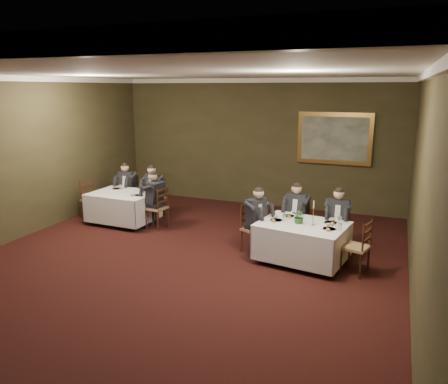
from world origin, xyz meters
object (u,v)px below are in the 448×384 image
Objects in this scene: chair_sec_backright at (155,206)px; centerpiece at (300,216)px; table_main at (302,239)px; diner_sec_endright at (157,207)px; chair_main_backleft at (297,232)px; chair_main_endleft at (254,238)px; diner_main_backleft at (297,222)px; diner_sec_backleft at (128,194)px; chair_sec_endright at (157,216)px; table_second at (123,205)px; candlestick at (313,216)px; diner_main_backright at (337,228)px; diner_main_endleft at (255,228)px; chair_sec_endleft at (92,207)px; diner_sec_backright at (155,197)px; painting at (334,138)px; chair_sec_backleft at (129,202)px; chair_main_endright at (355,258)px; chair_main_backright at (337,239)px.

centerpiece is (4.08, -1.62, 0.63)m from chair_sec_backright.
diner_sec_endright is at bearing 167.60° from table_main.
chair_main_endleft is (-0.71, -0.72, 0.00)m from chair_main_backleft.
diner_main_backleft is 1.00× the size of diner_sec_backleft.
chair_sec_backright is 0.96m from chair_sec_endright.
table_second is at bearing 169.73° from table_main.
diner_sec_endright is at bearing 167.91° from candlestick.
diner_main_backright and diner_main_endleft have the same top height.
candlestick is (0.19, -0.02, 0.49)m from table_main.
diner_main_backright is (0.85, -0.13, 0.00)m from diner_main_backleft.
diner_main_backleft is (-0.30, 0.87, 0.06)m from table_main.
centerpiece is at bearing 102.34° from chair_main_endleft.
diner_sec_backleft is 2.80× the size of candlestick.
diner_sec_endright reaches higher than chair_sec_backright.
diner_sec_endright is 1.94m from chair_sec_endleft.
table_second is at bearing 169.91° from candlestick.
diner_sec_backright is 0.98m from chair_sec_endright.
diner_main_backright is 1.05m from centerpiece.
centerpiece is at bearing -90.93° from painting.
table_main is 0.94× the size of painting.
diner_main_endleft is at bearing 162.89° from diner_sec_backright.
diner_sec_endright is (1.34, -0.82, 0.00)m from diner_sec_backleft.
diner_main_endleft is at bearing 55.05° from diner_main_backleft.
chair_main_backleft is 1.00× the size of chair_sec_backleft.
diner_sec_endright reaches higher than chair_sec_backleft.
chair_main_endleft is 1.15m from centerpiece.
diner_sec_backright is 4.65m from candlestick.
chair_main_endleft is at bearing 95.68° from chair_sec_endleft.
chair_main_endright and chair_sec_endright have the same top height.
candlestick is at bearing 164.41° from diner_sec_backleft.
chair_main_endleft is at bearing -10.57° from table_second.
chair_sec_backright is (-3.15, 1.44, -0.23)m from diner_main_endleft.
chair_sec_backleft is 5.45m from candlestick.
chair_sec_backright is 4.44m from centerpiece.
painting is (4.97, 2.08, 1.46)m from diner_sec_backleft.
chair_main_endleft is at bearing -96.07° from chair_sec_endright.
diner_main_backright is 1.35× the size of chair_main_endleft.
diner_main_backright reaches higher than chair_main_endleft.
candlestick is at bearing 164.29° from chair_sec_backleft.
diner_main_backright is 1.00× the size of diner_sec_backright.
diner_sec_backright reaches higher than chair_main_endright.
diner_sec_backleft reaches higher than chair_main_backright.
chair_main_backright reaches higher than table_second.
diner_main_endleft is 4.23m from diner_sec_backleft.
diner_sec_backleft is 0.85m from chair_sec_backright.
chair_sec_backright and chair_sec_endright have the same top height.
painting is (0.30, 2.81, 1.69)m from chair_main_backleft.
diner_main_backleft is 2.80× the size of candlestick.
chair_main_backleft is 1.00× the size of chair_sec_backright.
diner_sec_backleft is 5.58m from painting.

